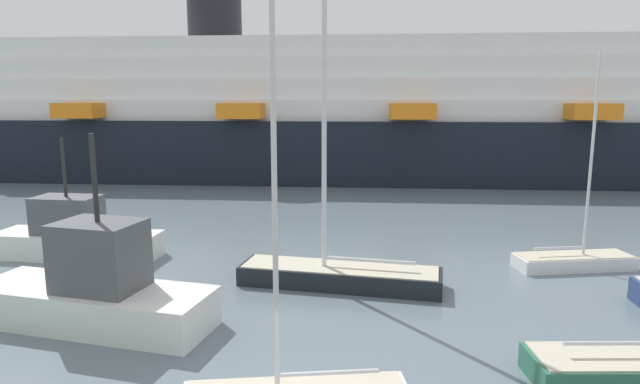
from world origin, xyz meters
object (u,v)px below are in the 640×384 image
at_px(fishing_boat_0, 75,236).
at_px(fishing_boat_2, 95,291).
at_px(sailboat_3, 339,268).
at_px(sailboat_2, 574,259).
at_px(cruise_ship, 404,117).

bearing_deg(fishing_boat_0, fishing_boat_2, 125.93).
height_order(sailboat_3, fishing_boat_0, sailboat_3).
bearing_deg(sailboat_2, cruise_ship, 90.07).
height_order(sailboat_3, cruise_ship, cruise_ship).
relative_size(sailboat_2, cruise_ship, 0.09).
bearing_deg(cruise_ship, fishing_boat_0, -121.83).
relative_size(sailboat_2, fishing_boat_0, 1.18).
xyz_separation_m(sailboat_3, fishing_boat_2, (-7.52, -3.65, 0.42)).
xyz_separation_m(sailboat_3, cruise_ship, (6.12, 28.21, 4.56)).
distance_m(sailboat_2, fishing_boat_0, 21.22).
relative_size(fishing_boat_2, cruise_ship, 0.08).
bearing_deg(sailboat_2, fishing_boat_0, 168.82).
relative_size(sailboat_2, fishing_boat_2, 1.11).
distance_m(fishing_boat_0, fishing_boat_2, 8.18).
bearing_deg(cruise_ship, fishing_boat_2, -109.52).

